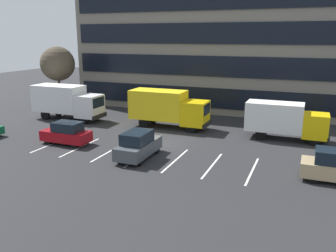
{
  "coord_description": "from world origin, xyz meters",
  "views": [
    {
      "loc": [
        11.62,
        -26.79,
        8.93
      ],
      "look_at": [
        0.49,
        0.67,
        1.4
      ],
      "focal_mm": 38.07,
      "sensor_mm": 36.0,
      "label": 1
    }
  ],
  "objects_px": {
    "box_truck_yellow": "(285,119)",
    "suv_maroon": "(66,133)",
    "box_truck_white": "(67,101)",
    "suv_charcoal": "(138,145)",
    "box_truck_yellow_all": "(168,107)",
    "bare_tree": "(58,64)"
  },
  "relations": [
    {
      "from": "box_truck_yellow",
      "to": "suv_maroon",
      "type": "height_order",
      "value": "box_truck_yellow"
    },
    {
      "from": "suv_maroon",
      "to": "suv_charcoal",
      "type": "distance_m",
      "value": 7.3
    },
    {
      "from": "box_truck_white",
      "to": "box_truck_yellow_all",
      "type": "relative_size",
      "value": 1.01
    },
    {
      "from": "suv_maroon",
      "to": "box_truck_white",
      "type": "bearing_deg",
      "value": 126.96
    },
    {
      "from": "box_truck_yellow",
      "to": "bare_tree",
      "type": "relative_size",
      "value": 0.91
    },
    {
      "from": "box_truck_white",
      "to": "box_truck_yellow_all",
      "type": "distance_m",
      "value": 11.55
    },
    {
      "from": "suv_maroon",
      "to": "bare_tree",
      "type": "distance_m",
      "value": 15.82
    },
    {
      "from": "suv_maroon",
      "to": "suv_charcoal",
      "type": "bearing_deg",
      "value": -7.24
    },
    {
      "from": "box_truck_white",
      "to": "box_truck_yellow_all",
      "type": "bearing_deg",
      "value": 4.13
    },
    {
      "from": "box_truck_white",
      "to": "bare_tree",
      "type": "relative_size",
      "value": 1.04
    },
    {
      "from": "box_truck_yellow",
      "to": "bare_tree",
      "type": "bearing_deg",
      "value": 173.06
    },
    {
      "from": "box_truck_yellow_all",
      "to": "suv_charcoal",
      "type": "xyz_separation_m",
      "value": [
        1.43,
        -9.33,
        -1.08
      ]
    },
    {
      "from": "box_truck_white",
      "to": "bare_tree",
      "type": "xyz_separation_m",
      "value": [
        -4.04,
        3.95,
        3.55
      ]
    },
    {
      "from": "box_truck_yellow_all",
      "to": "bare_tree",
      "type": "height_order",
      "value": "bare_tree"
    },
    {
      "from": "box_truck_white",
      "to": "suv_charcoal",
      "type": "bearing_deg",
      "value": -33.29
    },
    {
      "from": "box_truck_yellow_all",
      "to": "box_truck_yellow",
      "type": "bearing_deg",
      "value": -0.68
    },
    {
      "from": "box_truck_white",
      "to": "suv_charcoal",
      "type": "distance_m",
      "value": 15.53
    },
    {
      "from": "box_truck_yellow",
      "to": "box_truck_white",
      "type": "relative_size",
      "value": 0.88
    },
    {
      "from": "suv_charcoal",
      "to": "box_truck_white",
      "type": "bearing_deg",
      "value": 146.71
    },
    {
      "from": "box_truck_white",
      "to": "bare_tree",
      "type": "distance_m",
      "value": 6.68
    },
    {
      "from": "box_truck_yellow",
      "to": "box_truck_white",
      "type": "distance_m",
      "value": 22.66
    },
    {
      "from": "box_truck_yellow",
      "to": "suv_maroon",
      "type": "distance_m",
      "value": 18.88
    }
  ]
}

